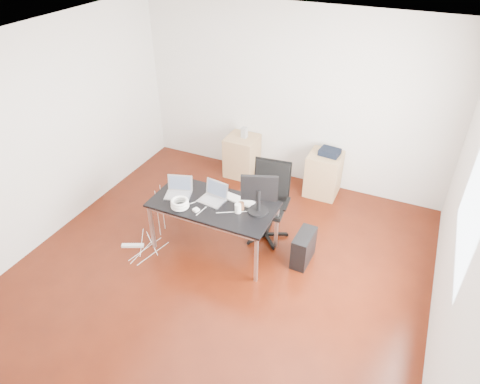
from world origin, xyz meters
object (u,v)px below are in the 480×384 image
at_px(desk, 213,207).
at_px(filing_cabinet_right, 323,174).
at_px(filing_cabinet_left, 242,156).
at_px(pc_tower, 304,248).
at_px(office_chair, 269,198).

distance_m(desk, filing_cabinet_right, 2.15).
bearing_deg(filing_cabinet_left, filing_cabinet_right, 0.00).
bearing_deg(filing_cabinet_left, pc_tower, -45.61).
relative_size(desk, filing_cabinet_right, 2.29).
relative_size(filing_cabinet_left, filing_cabinet_right, 1.00).
relative_size(desk, office_chair, 1.48).
distance_m(desk, filing_cabinet_left, 1.98).
height_order(desk, office_chair, office_chair).
bearing_deg(filing_cabinet_right, desk, -116.81).
distance_m(office_chair, filing_cabinet_right, 1.41).
height_order(desk, filing_cabinet_left, desk).
relative_size(filing_cabinet_right, pc_tower, 1.56).
bearing_deg(filing_cabinet_left, desk, -76.48).
relative_size(filing_cabinet_left, pc_tower, 1.56).
xyz_separation_m(office_chair, pc_tower, (0.63, -0.35, -0.39)).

